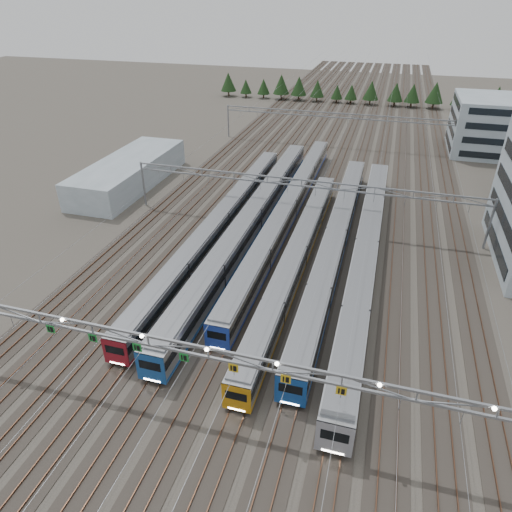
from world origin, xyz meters
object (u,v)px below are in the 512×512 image
(train_b, at_px, (252,219))
(west_shed, at_px, (129,172))
(train_e, at_px, (335,239))
(train_f, at_px, (366,252))
(train_a, at_px, (221,222))
(train_d, at_px, (297,256))
(gantry_mid, at_px, (301,188))
(train_c, at_px, (288,209))
(gantry_far, at_px, (339,119))
(depot_bldg_north, at_px, (503,126))
(gantry_near, at_px, (207,356))

(train_b, xyz_separation_m, west_shed, (-28.80, 12.61, 0.28))
(train_e, height_order, train_f, train_f)
(train_a, height_order, train_e, train_e)
(train_d, bearing_deg, gantry_mid, 99.53)
(train_e, distance_m, train_f, 5.18)
(train_c, bearing_deg, train_d, -72.68)
(train_b, distance_m, train_e, 13.81)
(train_d, bearing_deg, train_a, 153.93)
(train_d, xyz_separation_m, train_f, (9.00, 3.27, 0.25))
(gantry_far, height_order, depot_bldg_north, depot_bldg_north)
(train_a, xyz_separation_m, train_f, (22.50, -3.34, 0.19))
(gantry_far, height_order, west_shed, gantry_far)
(train_a, bearing_deg, depot_bldg_north, 49.78)
(west_shed, bearing_deg, train_f, -21.13)
(gantry_near, relative_size, gantry_mid, 1.00)
(gantry_near, xyz_separation_m, gantry_far, (0.05, 85.12, -0.70))
(train_b, distance_m, train_d, 12.56)
(train_d, bearing_deg, depot_bldg_north, 61.36)
(train_f, bearing_deg, train_d, -160.03)
(train_a, bearing_deg, west_shed, 148.73)
(west_shed, bearing_deg, train_c, -11.75)
(train_e, bearing_deg, gantry_mid, 131.73)
(west_shed, bearing_deg, train_a, -31.27)
(train_b, xyz_separation_m, gantry_near, (6.70, -35.46, 4.82))
(depot_bldg_north, height_order, west_shed, depot_bldg_north)
(train_a, distance_m, depot_bldg_north, 74.90)
(train_d, height_order, depot_bldg_north, depot_bldg_north)
(train_d, relative_size, train_e, 0.87)
(train_a, bearing_deg, gantry_far, 77.75)
(train_c, xyz_separation_m, train_f, (13.50, -11.16, 0.20))
(train_b, bearing_deg, train_d, -44.20)
(train_a, distance_m, train_c, 11.93)
(train_d, xyz_separation_m, gantry_mid, (-2.25, 13.41, 4.33))
(train_c, bearing_deg, gantry_near, -86.94)
(train_b, relative_size, train_d, 1.29)
(train_e, height_order, gantry_mid, gantry_mid)
(train_c, distance_m, train_d, 15.12)
(train_c, distance_m, gantry_far, 44.24)
(train_b, xyz_separation_m, gantry_far, (6.75, 49.65, 4.12))
(train_a, height_order, gantry_near, gantry_near)
(train_d, xyz_separation_m, gantry_far, (-2.25, 58.41, 4.33))
(train_f, relative_size, gantry_far, 1.12)
(gantry_far, bearing_deg, train_f, -78.47)
(train_f, relative_size, depot_bldg_north, 2.87)
(train_c, relative_size, train_f, 1.06)
(train_a, distance_m, west_shed, 28.43)
(train_f, height_order, gantry_near, gantry_near)
(train_b, bearing_deg, train_c, 51.62)
(train_a, height_order, train_f, train_f)
(depot_bldg_north, bearing_deg, west_shed, -149.74)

